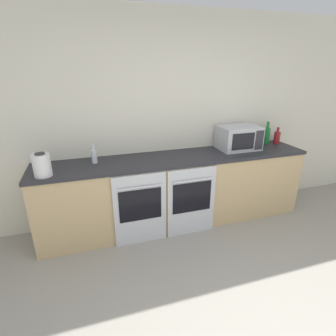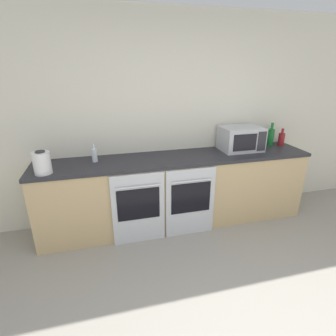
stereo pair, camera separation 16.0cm
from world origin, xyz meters
The scene contains 9 objects.
wall_back centered at (0.00, 2.34, 1.30)m, with size 10.00×0.06×2.60m.
counter_back centered at (0.00, 2.01, 0.46)m, with size 3.39×0.62×0.92m.
oven_left centered at (-0.54, 1.70, 0.44)m, with size 0.60×0.06×0.87m.
oven_right centered at (0.08, 1.70, 0.44)m, with size 0.60×0.06×0.87m.
microwave centered at (0.89, 2.09, 1.07)m, with size 0.52×0.39×0.31m.
bottle_clear centered at (-0.98, 2.09, 1.00)m, with size 0.06×0.06×0.21m.
bottle_red centered at (1.56, 2.14, 1.01)m, with size 0.08×0.08×0.24m.
bottle_green centered at (1.42, 2.19, 1.04)m, with size 0.09×0.09×0.31m.
kettle centered at (-1.49, 1.84, 1.03)m, with size 0.17×0.17×0.24m.
Camera 2 is at (-0.87, -0.91, 1.94)m, focal length 28.00 mm.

